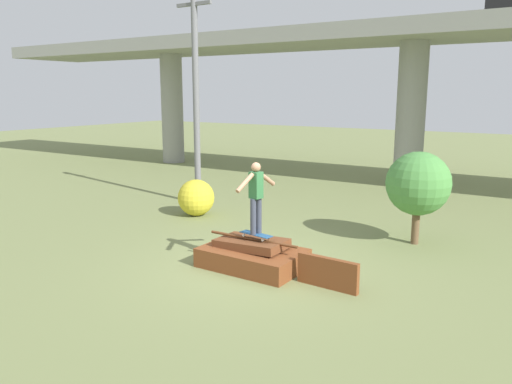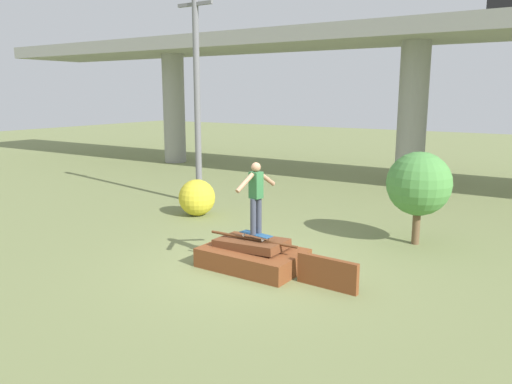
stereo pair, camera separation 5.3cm
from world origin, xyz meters
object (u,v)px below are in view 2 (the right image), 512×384
(skateboard, at_px, (256,234))
(tree_behind_left, at_px, (419,184))
(skater, at_px, (256,193))
(utility_pole, at_px, (197,92))
(bush_yellow_flowering, at_px, (197,198))

(skateboard, xyz_separation_m, tree_behind_left, (2.33, 3.43, 0.75))
(skater, height_order, utility_pole, utility_pole)
(utility_pole, bearing_deg, bush_yellow_flowering, -53.21)
(skater, xyz_separation_m, utility_pole, (-4.86, 4.16, 2.00))
(skateboard, bearing_deg, skater, 135.00)
(skater, distance_m, utility_pole, 6.70)
(skateboard, bearing_deg, utility_pole, 139.47)
(utility_pole, height_order, bush_yellow_flowering, utility_pole)
(tree_behind_left, distance_m, bush_yellow_flowering, 6.29)
(skater, relative_size, bush_yellow_flowering, 1.38)
(utility_pole, height_order, tree_behind_left, utility_pole)
(skateboard, height_order, tree_behind_left, tree_behind_left)
(bush_yellow_flowering, bearing_deg, skateboard, -36.13)
(skateboard, relative_size, tree_behind_left, 0.35)
(skateboard, relative_size, bush_yellow_flowering, 0.72)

